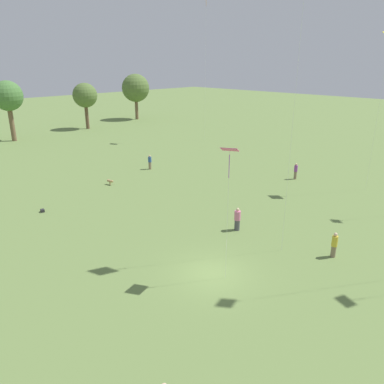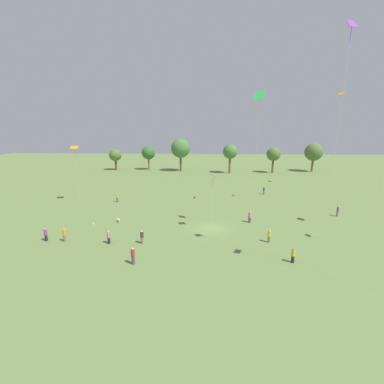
# 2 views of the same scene
# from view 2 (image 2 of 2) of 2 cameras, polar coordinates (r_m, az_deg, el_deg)

# --- Properties ---
(ground_plane) EXTENTS (240.00, 240.00, 0.00)m
(ground_plane) POSITION_cam_2_polar(r_m,az_deg,el_deg) (36.81, 4.14, -8.09)
(ground_plane) COLOR olive
(tree_0) EXTENTS (4.21, 4.21, 7.38)m
(tree_0) POSITION_cam_2_polar(r_m,az_deg,el_deg) (94.05, -16.68, 7.84)
(tree_0) COLOR brown
(tree_0) RESTS_ON ground_plane
(tree_1) EXTENTS (4.68, 4.68, 8.34)m
(tree_1) POSITION_cam_2_polar(r_m,az_deg,el_deg) (92.22, -9.66, 8.58)
(tree_1) COLOR brown
(tree_1) RESTS_ON ground_plane
(tree_2) EXTENTS (6.41, 6.41, 10.96)m
(tree_2) POSITION_cam_2_polar(r_m,az_deg,el_deg) (87.68, -2.56, 9.65)
(tree_2) COLOR brown
(tree_2) RESTS_ON ground_plane
(tree_3) EXTENTS (4.61, 4.61, 9.34)m
(tree_3) POSITION_cam_2_polar(r_m,az_deg,el_deg) (83.87, 8.47, 8.81)
(tree_3) COLOR brown
(tree_3) RESTS_ON ground_plane
(tree_4) EXTENTS (4.43, 4.43, 8.36)m
(tree_4) POSITION_cam_2_polar(r_m,az_deg,el_deg) (88.02, 17.67, 7.99)
(tree_4) COLOR brown
(tree_4) RESTS_ON ground_plane
(tree_5) EXTENTS (5.84, 5.84, 9.54)m
(tree_5) POSITION_cam_2_polar(r_m,az_deg,el_deg) (95.44, 25.42, 8.01)
(tree_5) COLOR brown
(tree_5) RESTS_ON ground_plane
(person_0) EXTENTS (0.46, 0.46, 1.84)m
(person_0) POSITION_cam_2_polar(r_m,az_deg,el_deg) (27.93, -12.98, -13.69)
(person_0) COLOR #4C4C51
(person_0) RESTS_ON ground_plane
(person_1) EXTENTS (0.64, 0.64, 1.79)m
(person_1) POSITION_cam_2_polar(r_m,az_deg,el_deg) (39.70, 12.71, -5.42)
(person_1) COLOR #4C4C51
(person_1) RESTS_ON ground_plane
(person_2) EXTENTS (0.51, 0.51, 1.69)m
(person_2) POSITION_cam_2_polar(r_m,az_deg,el_deg) (32.42, -11.05, -9.80)
(person_2) COLOR #847056
(person_2) RESTS_ON ground_plane
(person_3) EXTENTS (0.46, 0.46, 1.68)m
(person_3) POSITION_cam_2_polar(r_m,az_deg,el_deg) (33.39, -18.04, -9.53)
(person_3) COLOR #232328
(person_3) RESTS_ON ground_plane
(person_4) EXTENTS (0.49, 0.49, 1.71)m
(person_4) POSITION_cam_2_polar(r_m,az_deg,el_deg) (37.36, -29.74, -8.19)
(person_4) COLOR #232328
(person_4) RESTS_ON ground_plane
(person_5) EXTENTS (0.50, 0.50, 1.73)m
(person_5) POSITION_cam_2_polar(r_m,az_deg,el_deg) (33.50, 16.76, -9.30)
(person_5) COLOR #847056
(person_5) RESTS_ON ground_plane
(person_6) EXTENTS (0.45, 0.45, 1.76)m
(person_6) POSITION_cam_2_polar(r_m,az_deg,el_deg) (47.66, 29.65, -3.70)
(person_6) COLOR #847056
(person_6) RESTS_ON ground_plane
(person_7) EXTENTS (0.42, 0.42, 1.83)m
(person_7) POSITION_cam_2_polar(r_m,az_deg,el_deg) (51.59, -16.31, -1.19)
(person_7) COLOR #4C4C51
(person_7) RESTS_ON ground_plane
(person_8) EXTENTS (0.47, 0.47, 1.77)m
(person_8) POSITION_cam_2_polar(r_m,az_deg,el_deg) (36.03, -26.50, -8.52)
(person_8) COLOR #847056
(person_8) RESTS_ON ground_plane
(person_9) EXTENTS (0.53, 0.53, 1.63)m
(person_9) POSITION_cam_2_polar(r_m,az_deg,el_deg) (29.55, 21.54, -12.98)
(person_9) COLOR #232328
(person_9) RESTS_ON ground_plane
(person_10) EXTENTS (0.56, 0.56, 1.71)m
(person_10) POSITION_cam_2_polar(r_m,az_deg,el_deg) (57.75, 15.69, 0.29)
(person_10) COLOR #847056
(person_10) RESTS_ON ground_plane
(kite_2) EXTENTS (1.18, 1.20, 7.96)m
(kite_2) POSITION_cam_2_polar(r_m,az_deg,el_deg) (33.88, 4.69, 3.24)
(kite_2) COLOR #E54C99
(kite_2) RESTS_ON ground_plane
(kite_3) EXTENTS (1.50, 1.43, 10.80)m
(kite_3) POSITION_cam_2_polar(r_m,az_deg,el_deg) (52.26, -24.69, 8.75)
(kite_3) COLOR orange
(kite_3) RESTS_ON ground_plane
(kite_4) EXTENTS (1.45, 1.51, 21.93)m
(kite_4) POSITION_cam_2_polar(r_m,az_deg,el_deg) (69.43, 30.15, 17.65)
(kite_4) COLOR orange
(kite_4) RESTS_ON ground_plane
(kite_5) EXTENTS (0.93, 0.74, 22.23)m
(kite_5) POSITION_cam_2_polar(r_m,az_deg,el_deg) (27.45, 31.52, 25.70)
(kite_5) COLOR purple
(kite_5) RESTS_ON ground_plane
(kite_8) EXTENTS (1.37, 1.11, 18.09)m
(kite_8) POSITION_cam_2_polar(r_m,az_deg,el_deg) (33.65, 14.70, 18.95)
(kite_8) COLOR green
(kite_8) RESTS_ON ground_plane
(dog_0) EXTENTS (0.34, 0.82, 0.55)m
(dog_0) POSITION_cam_2_polar(r_m,az_deg,el_deg) (55.09, 9.29, -0.49)
(dog_0) COLOR tan
(dog_0) RESTS_ON ground_plane
(dog_1) EXTENTS (0.65, 0.75, 0.51)m
(dog_1) POSITION_cam_2_polar(r_m,az_deg,el_deg) (40.71, -16.02, -5.94)
(dog_1) COLOR silver
(dog_1) RESTS_ON ground_plane
(picnic_bag_0) EXTENTS (0.31, 0.32, 0.22)m
(picnic_bag_0) POSITION_cam_2_polar(r_m,az_deg,el_deg) (40.92, -21.08, -6.58)
(picnic_bag_0) COLOR beige
(picnic_bag_0) RESTS_ON ground_plane
(picnic_bag_1) EXTENTS (0.35, 0.42, 0.24)m
(picnic_bag_1) POSITION_cam_2_polar(r_m,az_deg,el_deg) (52.76, 0.59, -1.23)
(picnic_bag_1) COLOR #262628
(picnic_bag_1) RESTS_ON ground_plane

